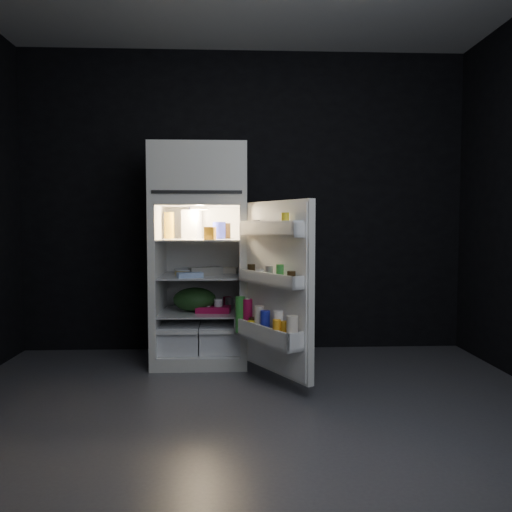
{
  "coord_description": "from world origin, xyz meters",
  "views": [
    {
      "loc": [
        -0.09,
        -2.86,
        1.14
      ],
      "look_at": [
        0.08,
        1.0,
        0.9
      ],
      "focal_mm": 35.0,
      "sensor_mm": 36.0,
      "label": 1
    }
  ],
  "objects_px": {
    "milk_jug": "(192,224)",
    "fridge_door": "(274,290)",
    "egg_carton": "(205,271)",
    "refrigerator": "(201,247)",
    "yogurt_tray": "(213,309)"
  },
  "relations": [
    {
      "from": "milk_jug",
      "to": "fridge_door",
      "type": "bearing_deg",
      "value": -36.42
    },
    {
      "from": "milk_jug",
      "to": "egg_carton",
      "type": "height_order",
      "value": "milk_jug"
    },
    {
      "from": "refrigerator",
      "to": "yogurt_tray",
      "type": "relative_size",
      "value": 6.44
    },
    {
      "from": "egg_carton",
      "to": "refrigerator",
      "type": "bearing_deg",
      "value": 89.79
    },
    {
      "from": "refrigerator",
      "to": "yogurt_tray",
      "type": "distance_m",
      "value": 0.53
    },
    {
      "from": "fridge_door",
      "to": "milk_jug",
      "type": "bearing_deg",
      "value": 130.92
    },
    {
      "from": "refrigerator",
      "to": "egg_carton",
      "type": "bearing_deg",
      "value": -66.21
    },
    {
      "from": "milk_jug",
      "to": "yogurt_tray",
      "type": "height_order",
      "value": "milk_jug"
    },
    {
      "from": "yogurt_tray",
      "to": "refrigerator",
      "type": "bearing_deg",
      "value": 137.84
    },
    {
      "from": "fridge_door",
      "to": "milk_jug",
      "type": "xyz_separation_m",
      "value": [
        -0.64,
        0.73,
        0.47
      ]
    },
    {
      "from": "fridge_door",
      "to": "milk_jug",
      "type": "relative_size",
      "value": 5.08
    },
    {
      "from": "yogurt_tray",
      "to": "egg_carton",
      "type": "bearing_deg",
      "value": 169.58
    },
    {
      "from": "fridge_door",
      "to": "egg_carton",
      "type": "distance_m",
      "value": 0.79
    },
    {
      "from": "fridge_door",
      "to": "milk_jug",
      "type": "height_order",
      "value": "fridge_door"
    },
    {
      "from": "egg_carton",
      "to": "milk_jug",
      "type": "bearing_deg",
      "value": 107.83
    }
  ]
}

